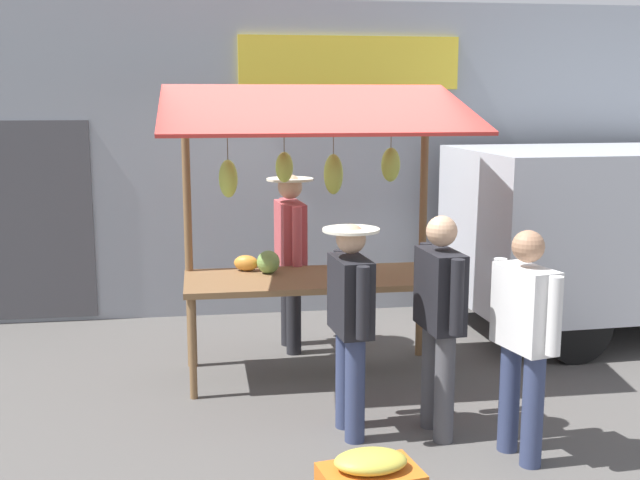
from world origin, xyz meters
TOP-DOWN VIEW (x-y plane):
  - ground_plane at (0.00, 0.00)m, footprint 40.00×40.00m
  - street_backdrop at (0.05, -2.20)m, footprint 9.00×0.30m
  - market_stall at (0.02, -0.03)m, footprint 2.50×1.46m
  - vendor_with_sunhat at (0.12, -0.75)m, footprint 0.44×0.71m
  - shopper_in_striped_shirt at (-0.69, 1.34)m, footprint 0.26×0.68m
  - shopper_with_shopping_bag at (-0.07, 1.25)m, footprint 0.40×0.66m
  - shopper_with_ponytail at (-1.12, 1.80)m, footprint 0.32×0.66m

SIDE VIEW (x-z plane):
  - ground_plane at x=0.00m, z-range 0.00..0.00m
  - shopper_with_ponytail at x=-1.12m, z-range 0.11..1.66m
  - shopper_with_shopping_bag at x=-0.07m, z-range 0.12..1.65m
  - shopper_in_striped_shirt at x=-0.69m, z-range 0.12..1.71m
  - vendor_with_sunhat at x=0.12m, z-range 0.16..1.84m
  - market_stall at x=0.02m, z-range 0.29..2.79m
  - street_backdrop at x=0.05m, z-range 0.00..3.40m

